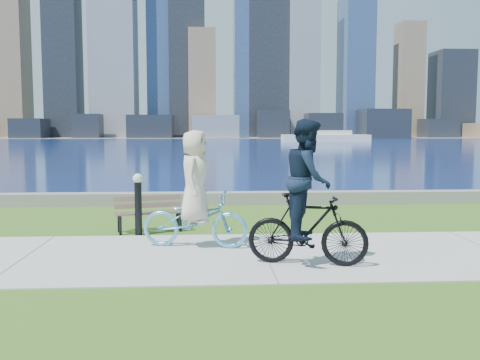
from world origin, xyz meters
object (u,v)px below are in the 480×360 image
Objects in this scene: cyclist_woman at (195,204)px; cyclist_man at (308,204)px; park_bench at (149,210)px; bollard_lamp at (138,200)px.

cyclist_man is at bearing -116.27° from cyclist_woman.
bollard_lamp is (-0.17, -0.43, 0.27)m from park_bench.
park_bench is 1.18× the size of bollard_lamp.
cyclist_woman is at bearing 66.90° from cyclist_man.
cyclist_man is at bearing -62.07° from park_bench.
bollard_lamp is 3.93m from cyclist_man.
park_bench is 0.53m from bollard_lamp.
bollard_lamp is 0.55× the size of cyclist_man.
park_bench is at bearing 42.90° from cyclist_woman.
cyclist_man reaches higher than cyclist_woman.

